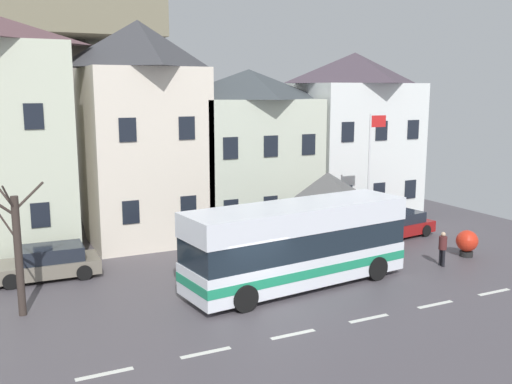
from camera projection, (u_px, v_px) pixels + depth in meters
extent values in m
cube|color=#4E494F|center=(264.00, 313.00, 20.30)|extent=(40.00, 60.00, 0.06)
cube|color=silver|center=(105.00, 374.00, 15.86)|extent=(1.60, 0.20, 0.01)
cube|color=silver|center=(206.00, 353.00, 17.14)|extent=(1.60, 0.20, 0.01)
cube|color=silver|center=(293.00, 334.00, 18.42)|extent=(1.60, 0.20, 0.01)
cube|color=silver|center=(369.00, 318.00, 19.71)|extent=(1.60, 0.20, 0.01)
cube|color=silver|center=(435.00, 304.00, 20.99)|extent=(1.60, 0.20, 0.01)
cube|color=silver|center=(494.00, 292.00, 22.28)|extent=(1.60, 0.20, 0.01)
cube|color=black|center=(40.00, 215.00, 25.04)|extent=(0.80, 0.06, 1.10)
cube|color=black|center=(34.00, 116.00, 24.29)|extent=(0.80, 0.06, 1.10)
cube|color=silver|center=(142.00, 155.00, 29.75)|extent=(5.69, 6.15, 8.87)
pyramid|color=#3C3C40|center=(138.00, 44.00, 28.76)|extent=(5.69, 6.15, 2.36)
cube|color=black|center=(131.00, 212.00, 26.80)|extent=(0.80, 0.06, 1.10)
cube|color=black|center=(189.00, 207.00, 28.01)|extent=(0.80, 0.06, 1.10)
cube|color=black|center=(128.00, 130.00, 26.12)|extent=(0.80, 0.06, 1.10)
cube|color=black|center=(187.00, 128.00, 27.34)|extent=(0.80, 0.06, 1.10)
cube|color=beige|center=(249.00, 165.00, 32.05)|extent=(6.79, 5.28, 7.29)
pyramid|color=#3C4347|center=(249.00, 84.00, 31.27)|extent=(6.79, 5.28, 1.60)
cube|color=black|center=(231.00, 210.00, 29.05)|extent=(0.80, 0.06, 1.10)
cube|color=black|center=(271.00, 206.00, 30.02)|extent=(0.80, 0.06, 1.10)
cube|color=black|center=(308.00, 203.00, 30.99)|extent=(0.80, 0.06, 1.10)
cube|color=black|center=(231.00, 148.00, 28.50)|extent=(0.80, 0.06, 1.10)
cube|color=black|center=(271.00, 146.00, 29.46)|extent=(0.80, 0.06, 1.10)
cube|color=black|center=(309.00, 144.00, 30.43)|extent=(0.80, 0.06, 1.10)
cube|color=white|center=(352.00, 151.00, 35.07)|extent=(6.89, 5.44, 8.16)
pyramid|color=#453A44|center=(355.00, 68.00, 34.19)|extent=(6.89, 5.44, 1.81)
cube|color=black|center=(346.00, 195.00, 32.02)|extent=(0.80, 0.06, 1.10)
cube|color=black|center=(379.00, 192.00, 33.01)|extent=(0.80, 0.06, 1.10)
cube|color=black|center=(410.00, 189.00, 33.99)|extent=(0.80, 0.06, 1.10)
cube|color=black|center=(348.00, 132.00, 31.40)|extent=(0.80, 0.06, 1.10)
cube|color=black|center=(382.00, 131.00, 32.38)|extent=(0.80, 0.06, 1.10)
cube|color=black|center=(413.00, 129.00, 33.37)|extent=(0.80, 0.06, 1.10)
cone|color=#605956|center=(67.00, 105.00, 49.17)|extent=(43.56, 43.56, 12.96)
cube|color=gray|center=(61.00, 5.00, 47.71)|extent=(14.17, 14.17, 5.71)
cube|color=white|center=(297.00, 266.00, 22.87)|extent=(9.65, 3.61, 1.18)
cube|color=#1E8C60|center=(297.00, 264.00, 22.86)|extent=(9.67, 3.63, 0.36)
cube|color=#19232D|center=(298.00, 239.00, 22.68)|extent=(9.55, 3.56, 0.99)
cube|color=white|center=(298.00, 216.00, 22.51)|extent=(9.65, 3.61, 0.93)
cube|color=#19232D|center=(384.00, 225.00, 25.19)|extent=(0.31, 2.10, 0.95)
cylinder|color=black|center=(338.00, 254.00, 25.63)|extent=(1.03, 0.40, 1.00)
cylinder|color=black|center=(377.00, 268.00, 23.63)|extent=(1.03, 0.40, 1.00)
cylinder|color=black|center=(213.00, 280.00, 22.23)|extent=(1.03, 0.40, 1.00)
cylinder|color=black|center=(245.00, 298.00, 20.23)|extent=(1.03, 0.40, 1.00)
cylinder|color=#473D33|center=(281.00, 223.00, 28.72)|extent=(0.14, 0.14, 2.40)
cylinder|color=#473D33|center=(336.00, 216.00, 30.13)|extent=(0.14, 0.14, 2.40)
cylinder|color=#473D33|center=(315.00, 238.00, 25.79)|extent=(0.14, 0.14, 2.40)
cylinder|color=#473D33|center=(375.00, 230.00, 27.21)|extent=(0.14, 0.14, 2.40)
pyramid|color=#525151|center=(327.00, 187.00, 27.62)|extent=(3.60, 3.60, 1.47)
cube|color=slate|center=(47.00, 267.00, 23.88)|extent=(4.30, 2.00, 0.59)
cube|color=#1E232D|center=(51.00, 253.00, 23.86)|extent=(2.59, 1.72, 0.58)
cylinder|color=black|center=(11.00, 282.00, 22.54)|extent=(0.65, 0.22, 0.64)
cylinder|color=black|center=(10.00, 269.00, 24.15)|extent=(0.65, 0.22, 0.64)
cylinder|color=black|center=(84.00, 272.00, 23.67)|extent=(0.65, 0.22, 0.64)
cylinder|color=black|center=(79.00, 261.00, 25.27)|extent=(0.65, 0.22, 0.64)
cube|color=maroon|center=(395.00, 229.00, 30.51)|extent=(4.71, 2.33, 0.59)
cube|color=#1E232D|center=(399.00, 218.00, 30.54)|extent=(2.89, 1.87, 0.55)
cylinder|color=black|center=(387.00, 239.00, 29.06)|extent=(0.66, 0.29, 0.64)
cylinder|color=black|center=(364.00, 232.00, 30.39)|extent=(0.66, 0.29, 0.64)
cylinder|color=black|center=(426.00, 231.00, 30.69)|extent=(0.66, 0.29, 0.64)
cylinder|color=black|center=(402.00, 225.00, 32.02)|extent=(0.66, 0.29, 0.64)
cylinder|color=black|center=(441.00, 256.00, 25.63)|extent=(0.14, 0.14, 0.82)
cylinder|color=black|center=(443.00, 258.00, 25.43)|extent=(0.14, 0.14, 0.82)
cylinder|color=#512323|center=(443.00, 243.00, 25.41)|extent=(0.36, 0.36, 0.59)
sphere|color=#D1AD89|center=(443.00, 234.00, 25.34)|extent=(0.20, 0.20, 0.20)
cylinder|color=black|center=(388.00, 244.00, 27.98)|extent=(0.18, 0.18, 0.71)
cylinder|color=black|center=(392.00, 244.00, 27.86)|extent=(0.18, 0.18, 0.71)
cylinder|color=#512323|center=(390.00, 232.00, 27.82)|extent=(0.34, 0.34, 0.56)
sphere|color=#9E7A60|center=(391.00, 224.00, 27.75)|extent=(0.23, 0.23, 0.23)
cube|color=brown|center=(336.00, 231.00, 30.11)|extent=(1.68, 0.45, 0.08)
cube|color=brown|center=(334.00, 226.00, 30.28)|extent=(1.68, 0.06, 0.40)
cube|color=#2D2D33|center=(323.00, 237.00, 29.83)|extent=(0.08, 0.36, 0.45)
cube|color=#2D2D33|center=(348.00, 233.00, 30.48)|extent=(0.08, 0.36, 0.45)
cylinder|color=silver|center=(368.00, 183.00, 27.84)|extent=(0.10, 0.10, 6.64)
cube|color=red|center=(378.00, 121.00, 27.51)|extent=(0.90, 0.03, 0.56)
cylinder|color=black|center=(466.00, 254.00, 27.05)|extent=(0.61, 0.61, 0.25)
sphere|color=red|center=(467.00, 241.00, 26.94)|extent=(1.01, 1.01, 1.01)
cylinder|color=#382D28|center=(19.00, 257.00, 19.64)|extent=(0.26, 0.26, 4.24)
cylinder|color=#382D28|center=(5.00, 197.00, 19.39)|extent=(0.62, 0.62, 0.85)
cylinder|color=#382D28|center=(3.00, 208.00, 19.16)|extent=(0.78, 0.15, 0.68)
cylinder|color=#382D28|center=(4.00, 222.00, 19.58)|extent=(0.79, 0.76, 1.28)
cylinder|color=#382D28|center=(29.00, 196.00, 19.72)|extent=(1.08, 0.61, 0.88)
cylinder|color=#382D28|center=(9.00, 199.00, 18.93)|extent=(0.44, 0.68, 0.99)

